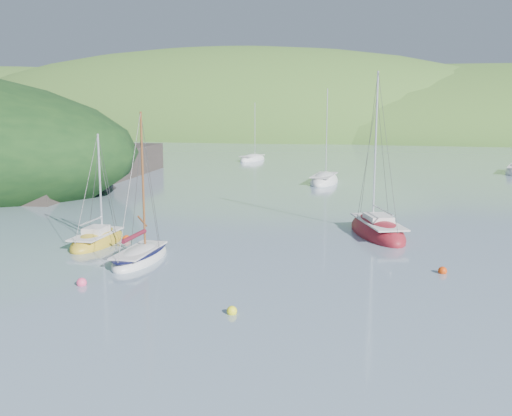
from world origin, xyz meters
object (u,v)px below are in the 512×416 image
(daysailer_white, at_px, (140,257))
(sloop_red, at_px, (377,232))
(distant_sloop_a, at_px, (324,181))
(sailboat_yellow, at_px, (98,241))
(distant_sloop_c, at_px, (252,160))

(daysailer_white, relative_size, sloop_red, 0.75)
(daysailer_white, relative_size, distant_sloop_a, 0.76)
(sailboat_yellow, relative_size, distant_sloop_a, 0.64)
(daysailer_white, height_order, sloop_red, sloop_red)
(sloop_red, distance_m, distant_sloop_a, 27.11)
(sloop_red, bearing_deg, sailboat_yellow, -178.30)
(sloop_red, relative_size, distant_sloop_c, 1.14)
(sloop_red, relative_size, distant_sloop_a, 1.01)
(sloop_red, height_order, distant_sloop_a, sloop_red)
(sloop_red, relative_size, sailboat_yellow, 1.57)
(sloop_red, xyz_separation_m, distant_sloop_a, (-8.49, 25.75, -0.03))
(sloop_red, xyz_separation_m, sailboat_yellow, (-16.19, -7.87, -0.04))
(sloop_red, bearing_deg, distant_sloop_c, 92.12)
(distant_sloop_c, bearing_deg, distant_sloop_a, -46.69)
(sailboat_yellow, bearing_deg, distant_sloop_a, 71.51)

